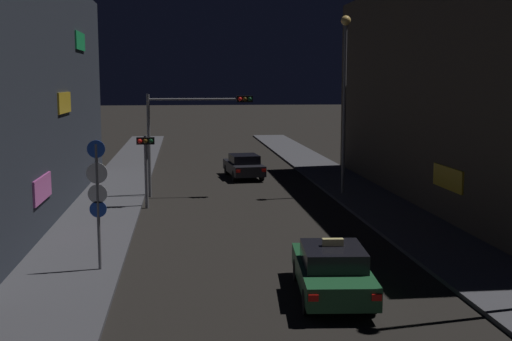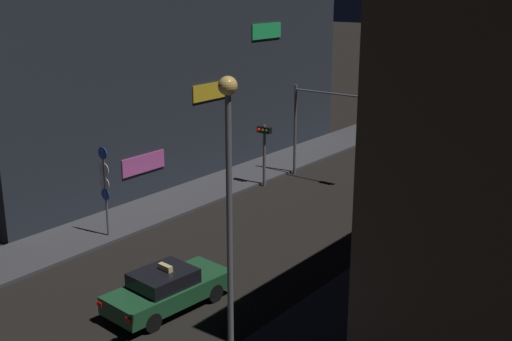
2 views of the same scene
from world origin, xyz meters
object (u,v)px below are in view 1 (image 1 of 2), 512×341
(taxi, at_px, (332,270))
(sign_pole_left, at_px, (98,194))
(traffic_light_left_kerb, at_px, (146,156))
(street_lamp_far_block, at_px, (345,79))
(far_car, at_px, (244,166))
(traffic_light_overhead, at_px, (191,122))

(taxi, bearing_deg, sign_pole_left, 156.07)
(taxi, xyz_separation_m, traffic_light_left_kerb, (-5.61, 12.88, 1.69))
(street_lamp_far_block, bearing_deg, far_car, 123.74)
(traffic_light_overhead, bearing_deg, far_car, 61.36)
(taxi, relative_size, far_car, 1.00)
(far_car, distance_m, street_lamp_far_block, 9.47)
(taxi, relative_size, street_lamp_far_block, 0.52)
(traffic_light_overhead, height_order, street_lamp_far_block, street_lamp_far_block)
(traffic_light_left_kerb, height_order, street_lamp_far_block, street_lamp_far_block)
(traffic_light_overhead, xyz_separation_m, sign_pole_left, (-2.96, -12.90, -1.34))
(taxi, relative_size, sign_pole_left, 1.17)
(far_car, height_order, traffic_light_left_kerb, traffic_light_left_kerb)
(taxi, xyz_separation_m, street_lamp_far_block, (4.11, 15.06, 5.15))
(far_car, relative_size, traffic_light_left_kerb, 1.37)
(street_lamp_far_block, bearing_deg, sign_pole_left, -131.01)
(traffic_light_overhead, relative_size, sign_pole_left, 1.34)
(traffic_light_left_kerb, bearing_deg, far_car, 58.91)
(taxi, distance_m, street_lamp_far_block, 16.44)
(street_lamp_far_block, bearing_deg, traffic_light_overhead, 174.60)
(taxi, bearing_deg, street_lamp_far_block, 74.75)
(far_car, distance_m, sign_pole_left, 19.86)
(traffic_light_left_kerb, bearing_deg, traffic_light_overhead, 54.31)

